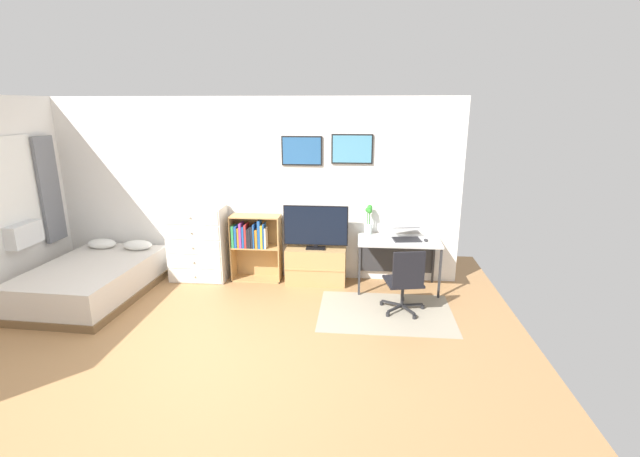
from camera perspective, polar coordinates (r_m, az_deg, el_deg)
name	(u,v)px	position (r m, az deg, el deg)	size (l,w,h in m)	color
ground_plane	(203,358)	(5.01, -14.79, -15.79)	(7.20, 7.20, 0.00)	#A87A4C
wall_back_with_posters	(254,189)	(6.73, -8.48, 5.03)	(6.12, 0.09, 2.70)	white
area_rug	(385,312)	(5.84, 8.44, -10.64)	(1.70, 1.20, 0.01)	#9E937F
bed	(93,280)	(6.91, -27.22, -5.90)	(1.40, 2.02, 0.60)	brown
dresser	(198,243)	(6.90, -15.45, -1.84)	(0.84, 0.46, 1.14)	white
bookshelf	(253,242)	(6.70, -8.61, -1.68)	(0.74, 0.30, 1.00)	tan
tv_stand	(316,265)	(6.61, -0.53, -4.78)	(0.88, 0.41, 0.54)	tan
television	(316,227)	(6.40, -0.56, 0.16)	(0.94, 0.16, 0.64)	black
desk	(398,247)	(6.46, 10.04, -2.34)	(1.15, 0.63, 0.74)	silver
office_chair	(405,280)	(5.69, 10.94, -6.49)	(0.58, 0.57, 0.86)	#232326
laptop	(406,234)	(6.40, 10.97, -0.70)	(0.44, 0.46, 0.17)	#333338
computer_mouse	(426,240)	(6.34, 13.50, -1.46)	(0.06, 0.10, 0.03)	#262628
bamboo_vase	(369,219)	(6.48, 6.34, 1.24)	(0.10, 0.11, 0.44)	silver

